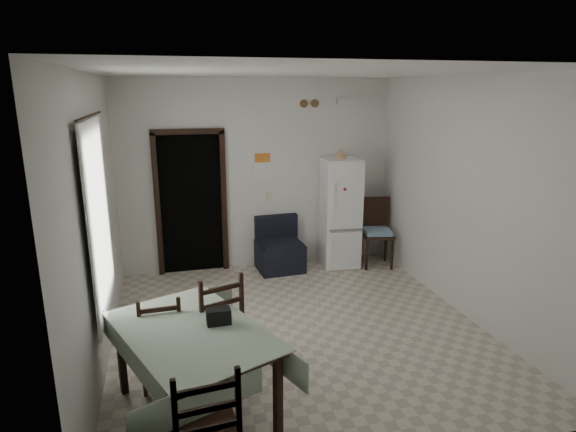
# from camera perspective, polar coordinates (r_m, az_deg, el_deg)

# --- Properties ---
(ground) EXTENTS (4.50, 4.50, 0.00)m
(ground) POSITION_cam_1_polar(r_m,az_deg,el_deg) (5.81, 1.28, -13.26)
(ground) COLOR beige
(ground) RESTS_ON ground
(ceiling) EXTENTS (4.20, 4.50, 0.02)m
(ceiling) POSITION_cam_1_polar(r_m,az_deg,el_deg) (5.13, 1.48, 16.68)
(ceiling) COLOR white
(ceiling) RESTS_ON ground
(wall_back) EXTENTS (4.20, 0.02, 2.90)m
(wall_back) POSITION_cam_1_polar(r_m,az_deg,el_deg) (7.42, -3.44, 4.85)
(wall_back) COLOR silver
(wall_back) RESTS_ON ground
(wall_front) EXTENTS (4.20, 0.02, 2.90)m
(wall_front) POSITION_cam_1_polar(r_m,az_deg,el_deg) (3.29, 12.37, -8.55)
(wall_front) COLOR silver
(wall_front) RESTS_ON ground
(wall_left) EXTENTS (0.02, 4.50, 2.90)m
(wall_left) POSITION_cam_1_polar(r_m,az_deg,el_deg) (5.13, -21.79, -0.75)
(wall_left) COLOR silver
(wall_left) RESTS_ON ground
(wall_right) EXTENTS (0.02, 4.50, 2.90)m
(wall_right) POSITION_cam_1_polar(r_m,az_deg,el_deg) (6.19, 20.43, 1.91)
(wall_right) COLOR silver
(wall_right) RESTS_ON ground
(doorway) EXTENTS (1.06, 0.52, 2.22)m
(doorway) POSITION_cam_1_polar(r_m,az_deg,el_deg) (7.57, -11.51, 1.76)
(doorway) COLOR black
(doorway) RESTS_ON ground
(window_recess) EXTENTS (0.10, 1.20, 1.60)m
(window_recess) POSITION_cam_1_polar(r_m,az_deg,el_deg) (4.92, -22.73, -0.27)
(window_recess) COLOR silver
(window_recess) RESTS_ON ground
(curtain) EXTENTS (0.02, 1.45, 1.85)m
(curtain) POSITION_cam_1_polar(r_m,az_deg,el_deg) (4.91, -21.47, -0.19)
(curtain) COLOR silver
(curtain) RESTS_ON ground
(curtain_rod) EXTENTS (0.02, 1.60, 0.02)m
(curtain_rod) POSITION_cam_1_polar(r_m,az_deg,el_deg) (4.77, -22.44, 10.92)
(curtain_rod) COLOR black
(curtain_rod) RESTS_ON ground
(calendar) EXTENTS (0.28, 0.02, 0.40)m
(calendar) POSITION_cam_1_polar(r_m,az_deg,el_deg) (7.39, -3.06, 6.15)
(calendar) COLOR white
(calendar) RESTS_ON ground
(calendar_image) EXTENTS (0.24, 0.01, 0.14)m
(calendar_image) POSITION_cam_1_polar(r_m,az_deg,el_deg) (7.37, -3.06, 6.91)
(calendar_image) COLOR orange
(calendar_image) RESTS_ON ground
(light_switch) EXTENTS (0.08, 0.02, 0.12)m
(light_switch) POSITION_cam_1_polar(r_m,az_deg,el_deg) (7.51, -2.25, 2.26)
(light_switch) COLOR beige
(light_switch) RESTS_ON ground
(vent_left) EXTENTS (0.12, 0.03, 0.12)m
(vent_left) POSITION_cam_1_polar(r_m,az_deg,el_deg) (7.47, 1.87, 13.19)
(vent_left) COLOR brown
(vent_left) RESTS_ON ground
(vent_right) EXTENTS (0.12, 0.03, 0.12)m
(vent_right) POSITION_cam_1_polar(r_m,az_deg,el_deg) (7.52, 3.22, 13.18)
(vent_right) COLOR brown
(vent_right) RESTS_ON ground
(emergency_light) EXTENTS (0.25, 0.07, 0.09)m
(emergency_light) POSITION_cam_1_polar(r_m,az_deg,el_deg) (7.65, 6.73, 13.36)
(emergency_light) COLOR white
(emergency_light) RESTS_ON ground
(fridge) EXTENTS (0.59, 0.59, 1.71)m
(fridge) POSITION_cam_1_polar(r_m,az_deg,el_deg) (7.58, 6.15, 0.38)
(fridge) COLOR white
(fridge) RESTS_ON ground
(tan_cone) EXTENTS (0.21, 0.21, 0.16)m
(tan_cone) POSITION_cam_1_polar(r_m,az_deg,el_deg) (7.42, 6.24, 7.43)
(tan_cone) COLOR tan
(tan_cone) RESTS_ON fridge
(navy_seat) EXTENTS (0.71, 0.69, 0.82)m
(navy_seat) POSITION_cam_1_polar(r_m,az_deg,el_deg) (7.43, -0.97, -3.42)
(navy_seat) COLOR black
(navy_seat) RESTS_ON ground
(corner_chair) EXTENTS (0.55, 0.55, 1.07)m
(corner_chair) POSITION_cam_1_polar(r_m,az_deg,el_deg) (7.70, 10.54, -2.00)
(corner_chair) COLOR black
(corner_chair) RESTS_ON ground
(dining_table) EXTENTS (1.51, 1.81, 0.80)m
(dining_table) POSITION_cam_1_polar(r_m,az_deg,el_deg) (4.37, -11.07, -17.76)
(dining_table) COLOR #98AC93
(dining_table) RESTS_ON ground
(black_bag) EXTENTS (0.20, 0.12, 0.13)m
(black_bag) POSITION_cam_1_polar(r_m,az_deg,el_deg) (4.20, -8.22, -11.68)
(black_bag) COLOR black
(black_bag) RESTS_ON dining_table
(dining_chair_far_left) EXTENTS (0.41, 0.41, 0.94)m
(dining_chair_far_left) POSITION_cam_1_polar(r_m,az_deg,el_deg) (4.81, -14.83, -13.82)
(dining_chair_far_left) COLOR black
(dining_chair_far_left) RESTS_ON ground
(dining_chair_far_right) EXTENTS (0.59, 0.59, 1.09)m
(dining_chair_far_right) POSITION_cam_1_polar(r_m,az_deg,el_deg) (4.80, -8.75, -12.47)
(dining_chair_far_right) COLOR black
(dining_chair_far_right) RESTS_ON ground
(dining_chair_near_head) EXTENTS (0.50, 0.50, 1.07)m
(dining_chair_near_head) POSITION_cam_1_polar(r_m,az_deg,el_deg) (3.57, -9.96, -23.49)
(dining_chair_near_head) COLOR black
(dining_chair_near_head) RESTS_ON ground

